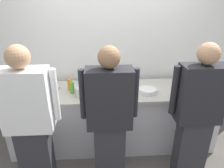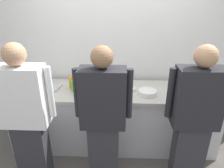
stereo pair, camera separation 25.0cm
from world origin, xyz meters
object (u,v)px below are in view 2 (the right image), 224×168
object	(u,v)px
squeeze_bottle_secondary	(72,85)
ramekin_orange_sauce	(131,90)
chef_near_left	(27,117)
chef_center	(103,118)
squeeze_bottle_primary	(71,82)
sheet_tray	(40,88)
ramekin_red_sauce	(124,86)
chef_far_right	(194,119)
mixing_bowl_steel	(87,89)
deli_cup	(199,85)
plate_stack_front	(147,92)

from	to	relation	value
squeeze_bottle_secondary	ramekin_orange_sauce	distance (m)	0.80
chef_near_left	chef_center	bearing A→B (deg)	2.31
squeeze_bottle_primary	squeeze_bottle_secondary	bearing A→B (deg)	-67.01
sheet_tray	squeeze_bottle_secondary	distance (m)	0.49
squeeze_bottle_secondary	ramekin_red_sauce	distance (m)	0.73
chef_center	chef_near_left	bearing A→B (deg)	-177.69
ramekin_orange_sauce	squeeze_bottle_primary	bearing A→B (deg)	175.82
chef_far_right	squeeze_bottle_secondary	size ratio (longest dim) A/B	9.14
ramekin_red_sauce	squeeze_bottle_primary	bearing A→B (deg)	-175.07
mixing_bowl_steel	deli_cup	size ratio (longest dim) A/B	3.16
chef_far_right	ramekin_red_sauce	xyz separation A→B (m)	(-0.73, 0.78, 0.02)
plate_stack_front	ramekin_orange_sauce	distance (m)	0.23
chef_center	mixing_bowl_steel	xyz separation A→B (m)	(-0.26, 0.59, 0.06)
plate_stack_front	deli_cup	distance (m)	0.79
plate_stack_front	chef_near_left	bearing A→B (deg)	-155.48
squeeze_bottle_primary	plate_stack_front	bearing A→B (deg)	-8.35
plate_stack_front	mixing_bowl_steel	distance (m)	0.81
squeeze_bottle_primary	ramekin_orange_sauce	distance (m)	0.84
mixing_bowl_steel	chef_near_left	bearing A→B (deg)	-131.53
chef_near_left	deli_cup	world-z (taller)	chef_near_left
mixing_bowl_steel	ramekin_orange_sauce	size ratio (longest dim) A/B	2.97
sheet_tray	deli_cup	world-z (taller)	deli_cup
mixing_bowl_steel	sheet_tray	bearing A→B (deg)	170.78
chef_far_right	sheet_tray	distance (m)	2.04
plate_stack_front	squeeze_bottle_primary	bearing A→B (deg)	171.65
chef_near_left	ramekin_orange_sauce	world-z (taller)	chef_near_left
chef_far_right	deli_cup	distance (m)	0.86
chef_far_right	plate_stack_front	bearing A→B (deg)	127.13
chef_center	ramekin_orange_sauce	size ratio (longest dim) A/B	15.83
sheet_tray	chef_far_right	bearing A→B (deg)	-19.57
mixing_bowl_steel	squeeze_bottle_primary	world-z (taller)	squeeze_bottle_primary
deli_cup	ramekin_red_sauce	bearing A→B (deg)	-179.62
ramekin_red_sauce	deli_cup	bearing A→B (deg)	0.38
sheet_tray	deli_cup	size ratio (longest dim) A/B	5.24
mixing_bowl_steel	squeeze_bottle_secondary	bearing A→B (deg)	165.74
squeeze_bottle_primary	squeeze_bottle_secondary	distance (m)	0.10
ramekin_orange_sauce	chef_far_right	bearing A→B (deg)	-45.84
squeeze_bottle_primary	squeeze_bottle_secondary	xyz separation A→B (m)	(0.04, -0.10, -0.01)
squeeze_bottle_secondary	squeeze_bottle_primary	bearing A→B (deg)	112.99
chef_far_right	mixing_bowl_steel	world-z (taller)	chef_far_right
chef_near_left	ramekin_red_sauce	bearing A→B (deg)	38.44
plate_stack_front	squeeze_bottle_primary	world-z (taller)	squeeze_bottle_primary
chef_far_right	deli_cup	xyz separation A→B (m)	(0.32, 0.79, 0.05)
chef_far_right	squeeze_bottle_primary	distance (m)	1.65
mixing_bowl_steel	squeeze_bottle_secondary	size ratio (longest dim) A/B	1.70
chef_center	squeeze_bottle_primary	world-z (taller)	chef_center
chef_near_left	mixing_bowl_steel	xyz separation A→B (m)	(0.56, 0.63, 0.05)
chef_far_right	squeeze_bottle_secondary	world-z (taller)	chef_far_right
chef_center	squeeze_bottle_secondary	size ratio (longest dim) A/B	9.07
squeeze_bottle_secondary	ramekin_red_sauce	size ratio (longest dim) A/B	2.28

